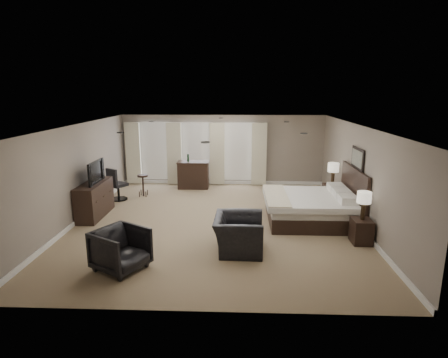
{
  "coord_description": "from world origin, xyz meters",
  "views": [
    {
      "loc": [
        0.6,
        -9.61,
        3.49
      ],
      "look_at": [
        0.2,
        0.4,
        1.1
      ],
      "focal_mm": 30.0,
      "sensor_mm": 36.0,
      "label": 1
    }
  ],
  "objects_px": {
    "lamp_far": "(333,174)",
    "bar_stool_right": "(203,176)",
    "bed": "(312,195)",
    "lamp_near": "(363,206)",
    "tv": "(93,180)",
    "armchair_far": "(121,248)",
    "desk_chair": "(118,184)",
    "dresser": "(95,200)",
    "bar_stool_left": "(143,186)",
    "bar_counter": "(193,175)",
    "armchair_near": "(239,228)",
    "nightstand_near": "(361,231)",
    "nightstand_far": "(331,195)"
  },
  "relations": [
    {
      "from": "bed",
      "to": "bar_counter",
      "type": "height_order",
      "value": "bed"
    },
    {
      "from": "tv",
      "to": "desk_chair",
      "type": "xyz_separation_m",
      "value": [
        0.15,
        1.61,
        -0.5
      ]
    },
    {
      "from": "nightstand_near",
      "to": "lamp_near",
      "type": "distance_m",
      "value": 0.62
    },
    {
      "from": "nightstand_near",
      "to": "dresser",
      "type": "xyz_separation_m",
      "value": [
        -6.92,
        1.65,
        0.2
      ]
    },
    {
      "from": "lamp_far",
      "to": "bar_counter",
      "type": "distance_m",
      "value": 4.94
    },
    {
      "from": "tv",
      "to": "armchair_near",
      "type": "bearing_deg",
      "value": -118.21
    },
    {
      "from": "armchair_near",
      "to": "armchair_far",
      "type": "distance_m",
      "value": 2.53
    },
    {
      "from": "nightstand_near",
      "to": "armchair_far",
      "type": "bearing_deg",
      "value": -163.44
    },
    {
      "from": "tv",
      "to": "bar_counter",
      "type": "bearing_deg",
      "value": -36.88
    },
    {
      "from": "armchair_near",
      "to": "desk_chair",
      "type": "height_order",
      "value": "desk_chair"
    },
    {
      "from": "lamp_far",
      "to": "armchair_far",
      "type": "bearing_deg",
      "value": -139.4
    },
    {
      "from": "nightstand_near",
      "to": "lamp_far",
      "type": "distance_m",
      "value": 2.99
    },
    {
      "from": "tv",
      "to": "bar_stool_right",
      "type": "distance_m",
      "value": 4.39
    },
    {
      "from": "nightstand_near",
      "to": "desk_chair",
      "type": "bearing_deg",
      "value": 154.28
    },
    {
      "from": "bed",
      "to": "bar_stool_right",
      "type": "relative_size",
      "value": 2.86
    },
    {
      "from": "lamp_near",
      "to": "tv",
      "type": "relative_size",
      "value": 0.61
    },
    {
      "from": "dresser",
      "to": "tv",
      "type": "relative_size",
      "value": 1.55
    },
    {
      "from": "armchair_near",
      "to": "bar_stool_right",
      "type": "distance_m",
      "value": 5.7
    },
    {
      "from": "armchair_far",
      "to": "bar_counter",
      "type": "distance_m",
      "value": 6.44
    },
    {
      "from": "tv",
      "to": "armchair_near",
      "type": "height_order",
      "value": "tv"
    },
    {
      "from": "bar_stool_left",
      "to": "desk_chair",
      "type": "distance_m",
      "value": 0.85
    },
    {
      "from": "dresser",
      "to": "bar_stool_left",
      "type": "xyz_separation_m",
      "value": [
        0.85,
        2.07,
        -0.12
      ]
    },
    {
      "from": "bed",
      "to": "armchair_far",
      "type": "height_order",
      "value": "bed"
    },
    {
      "from": "tv",
      "to": "bar_counter",
      "type": "distance_m",
      "value": 4.06
    },
    {
      "from": "bar_counter",
      "to": "nightstand_near",
      "type": "bearing_deg",
      "value": -47.2
    },
    {
      "from": "nightstand_near",
      "to": "bar_stool_left",
      "type": "height_order",
      "value": "bar_stool_left"
    },
    {
      "from": "desk_chair",
      "to": "dresser",
      "type": "bearing_deg",
      "value": 117.73
    },
    {
      "from": "bed",
      "to": "bar_stool_right",
      "type": "distance_m",
      "value": 4.86
    },
    {
      "from": "lamp_near",
      "to": "desk_chair",
      "type": "height_order",
      "value": "lamp_near"
    },
    {
      "from": "nightstand_near",
      "to": "lamp_near",
      "type": "height_order",
      "value": "lamp_near"
    },
    {
      "from": "nightstand_near",
      "to": "bar_counter",
      "type": "xyz_separation_m",
      "value": [
        -4.51,
        4.86,
        0.21
      ]
    },
    {
      "from": "armchair_far",
      "to": "desk_chair",
      "type": "relative_size",
      "value": 0.86
    },
    {
      "from": "bed",
      "to": "bar_stool_right",
      "type": "xyz_separation_m",
      "value": [
        -3.28,
        3.57,
        -0.33
      ]
    },
    {
      "from": "nightstand_far",
      "to": "bar_stool_left",
      "type": "xyz_separation_m",
      "value": [
        -6.07,
        0.82,
        0.04
      ]
    },
    {
      "from": "armchair_near",
      "to": "bed",
      "type": "bearing_deg",
      "value": -42.9
    },
    {
      "from": "lamp_far",
      "to": "bar_stool_right",
      "type": "distance_m",
      "value": 4.72
    },
    {
      "from": "lamp_near",
      "to": "armchair_near",
      "type": "distance_m",
      "value": 2.93
    },
    {
      "from": "bed",
      "to": "armchair_far",
      "type": "xyz_separation_m",
      "value": [
        -4.29,
        -2.99,
        -0.28
      ]
    },
    {
      "from": "lamp_near",
      "to": "bar_stool_right",
      "type": "distance_m",
      "value": 6.54
    },
    {
      "from": "bed",
      "to": "armchair_far",
      "type": "distance_m",
      "value": 5.24
    },
    {
      "from": "lamp_near",
      "to": "tv",
      "type": "distance_m",
      "value": 7.11
    },
    {
      "from": "bar_counter",
      "to": "lamp_far",
      "type": "bearing_deg",
      "value": -23.56
    },
    {
      "from": "bed",
      "to": "lamp_far",
      "type": "relative_size",
      "value": 3.38
    },
    {
      "from": "armchair_near",
      "to": "bar_stool_right",
      "type": "xyz_separation_m",
      "value": [
        -1.31,
        5.55,
        -0.12
      ]
    },
    {
      "from": "bar_counter",
      "to": "bar_stool_right",
      "type": "bearing_deg",
      "value": 24.5
    },
    {
      "from": "tv",
      "to": "armchair_near",
      "type": "xyz_separation_m",
      "value": [
        4.06,
        -2.18,
        -0.51
      ]
    },
    {
      "from": "tv",
      "to": "bar_counter",
      "type": "height_order",
      "value": "tv"
    },
    {
      "from": "lamp_near",
      "to": "lamp_far",
      "type": "distance_m",
      "value": 2.9
    },
    {
      "from": "lamp_near",
      "to": "lamp_far",
      "type": "bearing_deg",
      "value": 90.0
    },
    {
      "from": "armchair_far",
      "to": "desk_chair",
      "type": "xyz_separation_m",
      "value": [
        -1.58,
        4.8,
        0.07
      ]
    }
  ]
}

